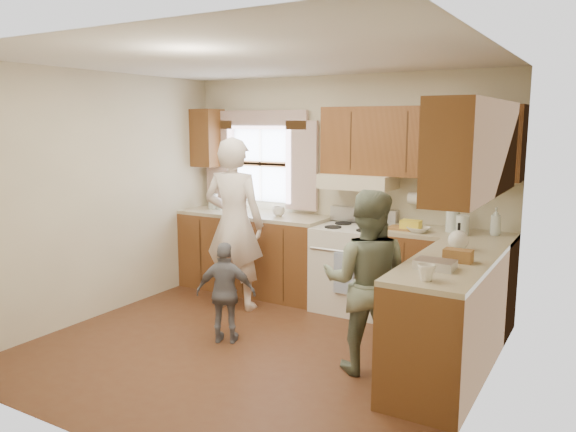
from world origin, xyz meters
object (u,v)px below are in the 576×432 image
Objects in this scene: woman_left at (234,224)px; child at (226,293)px; stove at (353,267)px; woman_right at (366,282)px.

child is at bearing 111.97° from woman_left.
woman_right is (0.70, -1.34, 0.27)m from stove.
woman_right reaches higher than stove.
woman_right reaches higher than child.
woman_right is at bearing 148.54° from woman_left.
woman_right is 1.35m from child.
stove is at bearing -161.86° from woman_left.
woman_left is 1.09m from child.
woman_left is 1.98× the size of child.
woman_right is at bearing 160.06° from child.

